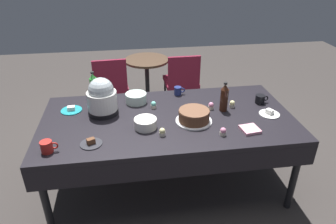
# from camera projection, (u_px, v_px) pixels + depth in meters

# --- Properties ---
(ground) EXTENTS (9.00, 9.00, 0.00)m
(ground) POSITION_uv_depth(u_px,v_px,m) (168.00, 182.00, 3.06)
(ground) COLOR #383330
(potluck_table) EXTENTS (2.20, 1.10, 0.75)m
(potluck_table) POSITION_uv_depth(u_px,v_px,m) (168.00, 123.00, 2.74)
(potluck_table) COLOR black
(potluck_table) RESTS_ON ground
(frosted_layer_cake) EXTENTS (0.31, 0.31, 0.11)m
(frosted_layer_cake) POSITION_uv_depth(u_px,v_px,m) (194.00, 116.00, 2.61)
(frosted_layer_cake) COLOR silver
(frosted_layer_cake) RESTS_ON potluck_table
(slow_cooker) EXTENTS (0.27, 0.27, 0.34)m
(slow_cooker) POSITION_uv_depth(u_px,v_px,m) (102.00, 97.00, 2.69)
(slow_cooker) COLOR black
(slow_cooker) RESTS_ON potluck_table
(glass_salad_bowl) EXTENTS (0.20, 0.20, 0.09)m
(glass_salad_bowl) POSITION_uv_depth(u_px,v_px,m) (136.00, 98.00, 2.94)
(glass_salad_bowl) COLOR #B2C6BC
(glass_salad_bowl) RESTS_ON potluck_table
(ceramic_snack_bowl) EXTENTS (0.19, 0.19, 0.08)m
(ceramic_snack_bowl) POSITION_uv_depth(u_px,v_px,m) (145.00, 123.00, 2.53)
(ceramic_snack_bowl) COLOR silver
(ceramic_snack_bowl) RESTS_ON potluck_table
(dessert_plate_charcoal) EXTENTS (0.17, 0.17, 0.05)m
(dessert_plate_charcoal) POSITION_uv_depth(u_px,v_px,m) (91.00, 143.00, 2.33)
(dessert_plate_charcoal) COLOR #2D2D33
(dessert_plate_charcoal) RESTS_ON potluck_table
(dessert_plate_white) EXTENTS (0.18, 0.18, 0.05)m
(dessert_plate_white) POSITION_uv_depth(u_px,v_px,m) (269.00, 113.00, 2.74)
(dessert_plate_white) COLOR white
(dessert_plate_white) RESTS_ON potluck_table
(dessert_plate_teal) EXTENTS (0.19, 0.19, 0.04)m
(dessert_plate_teal) POSITION_uv_depth(u_px,v_px,m) (71.00, 110.00, 2.80)
(dessert_plate_teal) COLOR teal
(dessert_plate_teal) RESTS_ON potluck_table
(cupcake_cocoa) EXTENTS (0.05, 0.05, 0.07)m
(cupcake_cocoa) POSITION_uv_depth(u_px,v_px,m) (211.00, 106.00, 2.82)
(cupcake_cocoa) COLOR beige
(cupcake_cocoa) RESTS_ON potluck_table
(cupcake_lemon) EXTENTS (0.05, 0.05, 0.07)m
(cupcake_lemon) POSITION_uv_depth(u_px,v_px,m) (162.00, 132.00, 2.43)
(cupcake_lemon) COLOR beige
(cupcake_lemon) RESTS_ON potluck_table
(cupcake_berry) EXTENTS (0.05, 0.05, 0.07)m
(cupcake_berry) POSITION_uv_depth(u_px,v_px,m) (223.00, 132.00, 2.43)
(cupcake_berry) COLOR beige
(cupcake_berry) RESTS_ON potluck_table
(cupcake_vanilla) EXTENTS (0.05, 0.05, 0.07)m
(cupcake_vanilla) POSITION_uv_depth(u_px,v_px,m) (232.00, 104.00, 2.85)
(cupcake_vanilla) COLOR beige
(cupcake_vanilla) RESTS_ON potluck_table
(cupcake_rose) EXTENTS (0.05, 0.05, 0.07)m
(cupcake_rose) POSITION_uv_depth(u_px,v_px,m) (154.00, 105.00, 2.84)
(cupcake_rose) COLOR beige
(cupcake_rose) RESTS_ON potluck_table
(soda_bottle_lime_soda) EXTENTS (0.07, 0.07, 0.28)m
(soda_bottle_lime_soda) POSITION_uv_depth(u_px,v_px,m) (94.00, 87.00, 2.97)
(soda_bottle_lime_soda) COLOR green
(soda_bottle_lime_soda) RESTS_ON potluck_table
(soda_bottle_cola) EXTENTS (0.07, 0.07, 0.28)m
(soda_bottle_cola) POSITION_uv_depth(u_px,v_px,m) (224.00, 98.00, 2.76)
(soda_bottle_cola) COLOR #33190F
(soda_bottle_cola) RESTS_ON potluck_table
(coffee_mug_red) EXTENTS (0.13, 0.09, 0.09)m
(coffee_mug_red) POSITION_uv_depth(u_px,v_px,m) (47.00, 147.00, 2.23)
(coffee_mug_red) COLOR #B2231E
(coffee_mug_red) RESTS_ON potluck_table
(coffee_mug_black) EXTENTS (0.13, 0.09, 0.08)m
(coffee_mug_black) POSITION_uv_depth(u_px,v_px,m) (260.00, 99.00, 2.93)
(coffee_mug_black) COLOR black
(coffee_mug_black) RESTS_ON potluck_table
(coffee_mug_navy) EXTENTS (0.11, 0.07, 0.08)m
(coffee_mug_navy) POSITION_uv_depth(u_px,v_px,m) (178.00, 91.00, 3.09)
(coffee_mug_navy) COLOR navy
(coffee_mug_navy) RESTS_ON potluck_table
(paper_napkin_stack) EXTENTS (0.16, 0.16, 0.02)m
(paper_napkin_stack) POSITION_uv_depth(u_px,v_px,m) (250.00, 129.00, 2.50)
(paper_napkin_stack) COLOR pink
(paper_napkin_stack) RESTS_ON potluck_table
(maroon_chair_left) EXTENTS (0.47, 0.47, 0.85)m
(maroon_chair_left) POSITION_uv_depth(u_px,v_px,m) (111.00, 83.00, 4.02)
(maroon_chair_left) COLOR maroon
(maroon_chair_left) RESTS_ON ground
(maroon_chair_right) EXTENTS (0.45, 0.45, 0.85)m
(maroon_chair_right) POSITION_uv_depth(u_px,v_px,m) (182.00, 79.00, 4.14)
(maroon_chair_right) COLOR maroon
(maroon_chair_right) RESTS_ON ground
(round_cafe_table) EXTENTS (0.60, 0.60, 0.72)m
(round_cafe_table) POSITION_uv_depth(u_px,v_px,m) (147.00, 74.00, 4.27)
(round_cafe_table) COLOR #473323
(round_cafe_table) RESTS_ON ground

